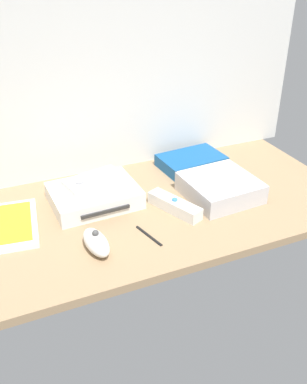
{
  "coord_description": "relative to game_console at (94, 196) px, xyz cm",
  "views": [
    {
      "loc": [
        -35.74,
        -82.45,
        56.3
      ],
      "look_at": [
        0.0,
        0.0,
        4.0
      ],
      "focal_mm": 39.98,
      "sensor_mm": 36.0,
      "label": 1
    }
  ],
  "objects": [
    {
      "name": "ground_plane",
      "position": [
        12.96,
        -7.07,
        -3.2
      ],
      "size": [
        100.0,
        48.0,
        2.0
      ],
      "primitive_type": "cube",
      "color": "#9E7F5B",
      "rests_on": "ground"
    },
    {
      "name": "back_wall",
      "position": [
        12.96,
        17.53,
        29.8
      ],
      "size": [
        110.0,
        1.2,
        64.0
      ],
      "primitive_type": "cube",
      "color": "silver",
      "rests_on": "ground"
    },
    {
      "name": "game_console",
      "position": [
        0.0,
        0.0,
        0.0
      ],
      "size": [
        21.57,
        17.09,
        4.4
      ],
      "rotation": [
        0.0,
        0.0,
        0.04
      ],
      "color": "white",
      "rests_on": "ground_plane"
    },
    {
      "name": "mini_computer",
      "position": [
        30.47,
        -9.43,
        0.44
      ],
      "size": [
        17.92,
        17.92,
        5.3
      ],
      "rotation": [
        0.0,
        0.0,
        0.06
      ],
      "color": "silver",
      "rests_on": "ground_plane"
    },
    {
      "name": "game_case",
      "position": [
        -21.65,
        -2.7,
        -1.44
      ],
      "size": [
        15.88,
        20.56,
        1.56
      ],
      "rotation": [
        0.0,
        0.0,
        -0.13
      ],
      "color": "white",
      "rests_on": "ground_plane"
    },
    {
      "name": "network_router",
      "position": [
        31.67,
        8.42,
        -0.5
      ],
      "size": [
        18.9,
        13.4,
        3.4
      ],
      "rotation": [
        0.0,
        0.0,
        0.08
      ],
      "color": "#145193",
      "rests_on": "ground_plane"
    },
    {
      "name": "remote_wand",
      "position": [
        16.75,
        -11.16,
        -0.69
      ],
      "size": [
        8.92,
        15.06,
        3.4
      ],
      "rotation": [
        0.0,
        0.0,
        0.39
      ],
      "color": "white",
      "rests_on": "ground_plane"
    },
    {
      "name": "remote_nunchuk",
      "position": [
        -5.1,
        -18.45,
        -0.16
      ],
      "size": [
        5.39,
        10.39,
        5.1
      ],
      "rotation": [
        0.0,
        0.0,
        0.1
      ],
      "color": "white",
      "rests_on": "ground_plane"
    },
    {
      "name": "remote_classic_pad",
      "position": [
        0.59,
        1.11,
        3.21
      ],
      "size": [
        15.78,
        10.91,
        2.4
      ],
      "rotation": [
        0.0,
        0.0,
        0.22
      ],
      "color": "white",
      "rests_on": "game_console"
    },
    {
      "name": "stylus_pen",
      "position": [
        6.99,
        -18.31,
        -1.85
      ],
      "size": [
        2.94,
        8.89,
        0.7
      ],
      "primitive_type": "cylinder",
      "rotation": [
        0.0,
        1.57,
        1.83
      ],
      "color": "black",
      "rests_on": "ground_plane"
    }
  ]
}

